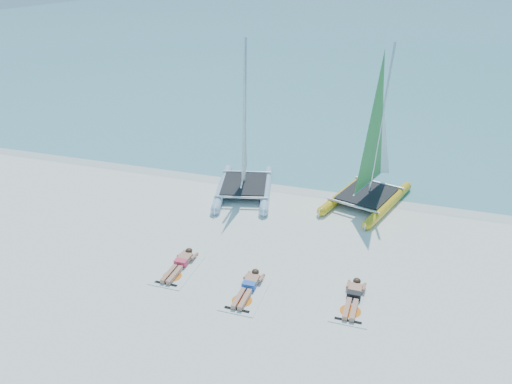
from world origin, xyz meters
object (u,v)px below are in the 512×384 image
at_px(catamaran_blue, 244,149).
at_px(sunbather_c, 354,296).
at_px(towel_c, 352,304).
at_px(catamaran_yellow, 376,152).
at_px(sunbather_a, 180,263).
at_px(towel_a, 178,270).
at_px(towel_b, 246,293).
at_px(sunbather_b, 248,286).

bearing_deg(catamaran_blue, sunbather_c, -61.94).
relative_size(towel_c, sunbather_c, 1.07).
height_order(catamaran_blue, catamaran_yellow, catamaran_yellow).
xyz_separation_m(sunbather_a, towel_c, (5.19, -0.18, -0.11)).
height_order(towel_a, towel_c, same).
bearing_deg(catamaran_yellow, towel_c, -71.00).
bearing_deg(towel_c, towel_a, -179.82).
xyz_separation_m(catamaran_yellow, towel_a, (-4.92, -6.81, -1.88)).
height_order(towel_b, sunbather_c, sunbather_c).
relative_size(catamaran_blue, towel_b, 3.24).
height_order(towel_a, sunbather_a, sunbather_a).
xyz_separation_m(sunbather_a, towel_b, (2.32, -0.65, -0.11)).
bearing_deg(towel_b, towel_c, 9.33).
distance_m(catamaran_blue, towel_b, 6.96).
distance_m(catamaran_yellow, sunbather_a, 8.43).
height_order(catamaran_yellow, towel_b, catamaran_yellow).
bearing_deg(towel_a, catamaran_yellow, 54.15).
bearing_deg(sunbather_c, sunbather_a, -179.82).
xyz_separation_m(sunbather_b, sunbather_c, (2.86, 0.47, 0.00)).
height_order(catamaran_yellow, sunbather_a, catamaran_yellow).
xyz_separation_m(catamaran_yellow, sunbather_b, (-2.60, -7.07, -1.77)).
relative_size(towel_b, sunbather_c, 1.07).
relative_size(towel_b, towel_c, 1.00).
xyz_separation_m(sunbather_b, towel_c, (2.86, 0.28, -0.11)).
height_order(catamaran_blue, sunbather_c, catamaran_blue).
xyz_separation_m(towel_a, sunbather_b, (2.32, -0.26, 0.11)).
xyz_separation_m(catamaran_blue, sunbather_a, (-0.05, -5.69, -1.67)).
relative_size(sunbather_a, sunbather_b, 1.00).
bearing_deg(sunbather_c, towel_a, -177.70).
bearing_deg(sunbather_b, sunbather_c, 9.33).
relative_size(towel_b, sunbather_b, 1.07).
distance_m(catamaran_yellow, towel_c, 7.05).
bearing_deg(towel_c, sunbather_a, 178.06).
bearing_deg(catamaran_blue, sunbather_a, -104.64).
relative_size(catamaran_yellow, towel_c, 3.24).
bearing_deg(towel_a, towel_b, -11.05).
bearing_deg(catamaran_yellow, towel_b, -92.92).
relative_size(sunbather_a, towel_c, 0.93).
relative_size(sunbather_b, sunbather_c, 1.00).
xyz_separation_m(towel_a, sunbather_a, (0.00, 0.19, 0.11)).
bearing_deg(towel_a, catamaran_blue, 89.48).
relative_size(catamaran_blue, towel_c, 3.24).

